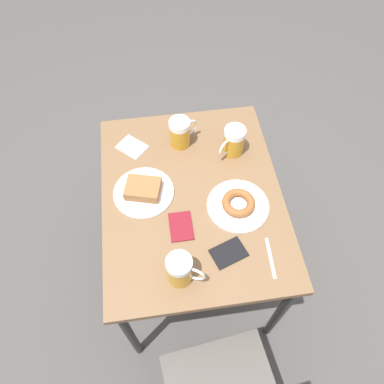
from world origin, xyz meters
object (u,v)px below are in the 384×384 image
(plate_with_cake, at_px, (143,190))
(passport_far_edge, at_px, (229,253))
(plate_with_donut, at_px, (238,204))
(passport_near_edge, at_px, (181,226))
(beer_mug_right, at_px, (180,270))
(napkin_folded, at_px, (132,147))
(beer_mug_center, at_px, (180,132))
(fork, at_px, (271,258))
(beer_mug_left, at_px, (233,141))

(plate_with_cake, distance_m, passport_far_edge, 0.43)
(plate_with_donut, distance_m, passport_near_edge, 0.25)
(beer_mug_right, bearing_deg, napkin_folded, -77.40)
(plate_with_cake, distance_m, beer_mug_right, 0.39)
(beer_mug_center, relative_size, passport_far_edge, 0.92)
(beer_mug_right, relative_size, fork, 0.84)
(beer_mug_center, bearing_deg, napkin_folded, -1.16)
(beer_mug_right, relative_size, passport_far_edge, 0.92)
(passport_far_edge, bearing_deg, fork, 164.56)
(plate_with_donut, bearing_deg, beer_mug_center, -63.03)
(beer_mug_left, xyz_separation_m, passport_near_edge, (0.27, 0.34, -0.06))
(fork, bearing_deg, beer_mug_center, -66.69)
(beer_mug_left, relative_size, beer_mug_right, 1.00)
(beer_mug_left, bearing_deg, plate_with_cake, 22.19)
(beer_mug_center, xyz_separation_m, passport_near_edge, (0.05, 0.42, -0.06))
(beer_mug_center, height_order, napkin_folded, beer_mug_center)
(plate_with_cake, xyz_separation_m, napkin_folded, (0.03, -0.25, -0.02))
(plate_with_cake, distance_m, passport_near_edge, 0.22)
(passport_near_edge, bearing_deg, plate_with_donut, -165.95)
(napkin_folded, relative_size, passport_far_edge, 1.02)
(beer_mug_center, distance_m, fork, 0.65)
(plate_with_cake, bearing_deg, beer_mug_left, -157.81)
(beer_mug_right, bearing_deg, plate_with_cake, -74.33)
(beer_mug_center, bearing_deg, plate_with_donut, 116.97)
(napkin_folded, height_order, fork, same)
(plate_with_cake, height_order, beer_mug_left, beer_mug_left)
(passport_near_edge, bearing_deg, napkin_folded, -68.77)
(plate_with_donut, bearing_deg, plate_with_cake, -17.61)
(beer_mug_center, height_order, fork, beer_mug_center)
(passport_near_edge, bearing_deg, fork, 150.48)
(plate_with_donut, relative_size, beer_mug_right, 1.82)
(plate_with_cake, xyz_separation_m, passport_near_edge, (-0.13, 0.18, -0.02))
(plate_with_cake, relative_size, beer_mug_center, 1.82)
(beer_mug_right, height_order, passport_near_edge, beer_mug_right)
(napkin_folded, bearing_deg, fork, 128.34)
(beer_mug_center, bearing_deg, beer_mug_right, 82.81)
(beer_mug_left, height_order, passport_far_edge, beer_mug_left)
(plate_with_cake, height_order, plate_with_donut, plate_with_cake)
(fork, bearing_deg, passport_near_edge, -29.52)
(beer_mug_center, relative_size, passport_near_edge, 1.08)
(napkin_folded, bearing_deg, beer_mug_left, 168.86)
(beer_mug_center, bearing_deg, beer_mug_left, 159.47)
(passport_near_edge, distance_m, passport_far_edge, 0.21)
(beer_mug_left, xyz_separation_m, passport_far_edge, (0.11, 0.48, -0.06))
(plate_with_cake, xyz_separation_m, beer_mug_right, (-0.11, 0.38, 0.05))
(passport_near_edge, xyz_separation_m, passport_far_edge, (-0.16, 0.13, 0.00))
(passport_near_edge, height_order, passport_far_edge, same)
(beer_mug_left, distance_m, beer_mug_right, 0.62)
(plate_with_donut, distance_m, napkin_folded, 0.55)
(plate_with_cake, xyz_separation_m, fork, (-0.44, 0.35, -0.02))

